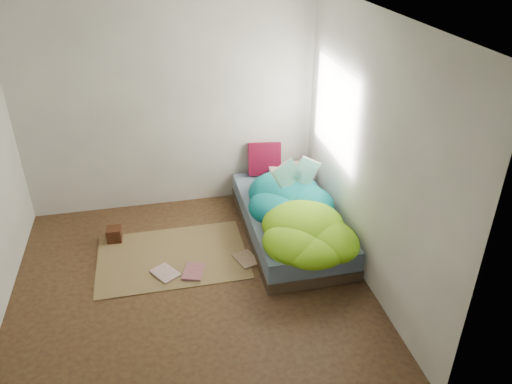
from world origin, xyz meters
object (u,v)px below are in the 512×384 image
at_px(pillow_magenta, 265,159).
at_px(wooden_box, 114,234).
at_px(open_book, 297,165).
at_px(floor_book_b, 184,271).
at_px(bed, 290,221).
at_px(floor_book_a, 157,278).

relative_size(pillow_magenta, wooden_box, 2.55).
relative_size(open_book, floor_book_b, 1.72).
relative_size(bed, floor_book_a, 7.03).
xyz_separation_m(bed, pillow_magenta, (-0.09, 0.92, 0.38)).
distance_m(wooden_box, floor_book_b, 1.04).
bearing_deg(floor_book_b, bed, 37.80).
bearing_deg(wooden_box, pillow_magenta, 18.53).
bearing_deg(bed, pillow_magenta, 95.42).
bearing_deg(floor_book_b, floor_book_a, -152.80).
bearing_deg(pillow_magenta, wooden_box, -151.09).
height_order(open_book, floor_book_a, open_book).
bearing_deg(bed, wooden_box, 172.00).
xyz_separation_m(wooden_box, floor_book_b, (0.71, -0.75, -0.07)).
relative_size(pillow_magenta, open_book, 0.86).
bearing_deg(floor_book_a, bed, -14.91).
distance_m(open_book, floor_book_a, 1.93).
height_order(bed, pillow_magenta, pillow_magenta).
relative_size(bed, floor_book_b, 7.23).
distance_m(bed, pillow_magenta, 0.99).
xyz_separation_m(bed, open_book, (0.09, 0.11, 0.66)).
xyz_separation_m(pillow_magenta, open_book, (0.18, -0.80, 0.28)).
height_order(wooden_box, floor_book_b, wooden_box).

